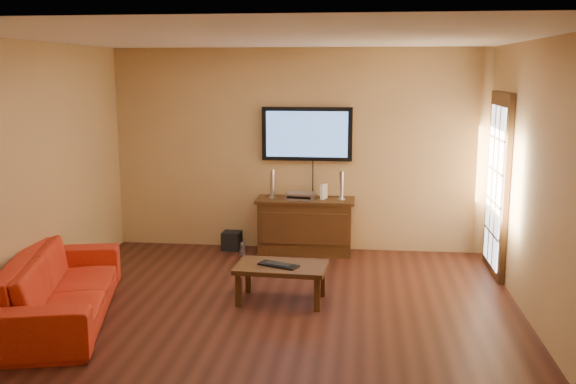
% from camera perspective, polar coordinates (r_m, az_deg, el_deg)
% --- Properties ---
extents(ground_plane, '(5.00, 5.00, 0.00)m').
position_cam_1_polar(ground_plane, '(6.52, -1.38, -10.85)').
color(ground_plane, black).
rests_on(ground_plane, ground).
extents(room_walls, '(5.00, 5.00, 5.00)m').
position_cam_1_polar(room_walls, '(6.72, -0.70, 4.66)').
color(room_walls, tan).
rests_on(room_walls, ground).
extents(french_door, '(0.07, 1.02, 2.22)m').
position_cam_1_polar(french_door, '(7.99, 18.10, 0.47)').
color(french_door, '#361E0C').
rests_on(french_door, ground).
extents(media_console, '(1.29, 0.49, 0.74)m').
position_cam_1_polar(media_console, '(8.53, 1.53, -3.02)').
color(media_console, '#361E0C').
rests_on(media_console, ground).
extents(television, '(1.20, 0.08, 0.71)m').
position_cam_1_polar(television, '(8.53, 1.70, 5.18)').
color(television, black).
rests_on(television, ground).
extents(coffee_table, '(0.97, 0.61, 0.40)m').
position_cam_1_polar(coffee_table, '(6.77, -0.60, -6.97)').
color(coffee_table, '#361E0C').
rests_on(coffee_table, ground).
extents(sofa, '(1.18, 2.31, 0.87)m').
position_cam_1_polar(sofa, '(6.68, -19.58, -7.03)').
color(sofa, red).
rests_on(sofa, ground).
extents(speaker_left, '(0.10, 0.10, 0.38)m').
position_cam_1_polar(speaker_left, '(8.50, -1.41, 0.64)').
color(speaker_left, silver).
rests_on(speaker_left, media_console).
extents(speaker_right, '(0.10, 0.10, 0.37)m').
position_cam_1_polar(speaker_right, '(8.39, 4.77, 0.47)').
color(speaker_right, silver).
rests_on(speaker_right, media_console).
extents(av_receiver, '(0.40, 0.31, 0.08)m').
position_cam_1_polar(av_receiver, '(8.43, 1.16, -0.34)').
color(av_receiver, silver).
rests_on(av_receiver, media_console).
extents(game_console, '(0.09, 0.15, 0.20)m').
position_cam_1_polar(game_console, '(8.44, 3.20, 0.05)').
color(game_console, white).
rests_on(game_console, media_console).
extents(subwoofer, '(0.25, 0.25, 0.24)m').
position_cam_1_polar(subwoofer, '(8.80, -5.02, -4.31)').
color(subwoofer, black).
rests_on(subwoofer, ground).
extents(bottle, '(0.07, 0.07, 0.20)m').
position_cam_1_polar(bottle, '(8.46, -4.05, -5.12)').
color(bottle, white).
rests_on(bottle, ground).
extents(keyboard, '(0.45, 0.31, 0.03)m').
position_cam_1_polar(keyboard, '(6.72, -0.85, -6.50)').
color(keyboard, black).
rests_on(keyboard, coffee_table).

